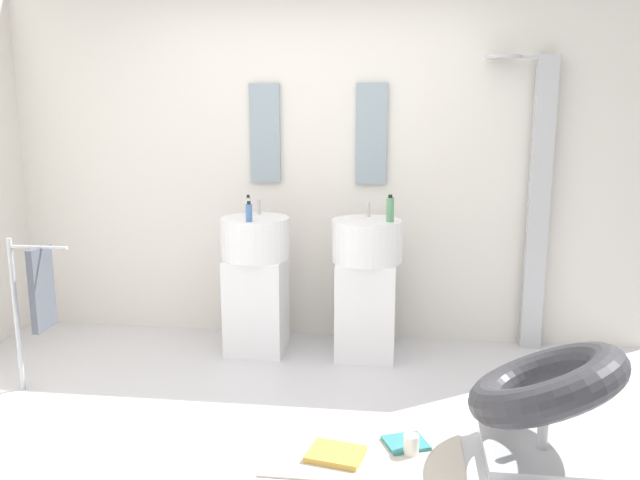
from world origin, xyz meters
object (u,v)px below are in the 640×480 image
Objects in this scene: coffee_mug at (411,444)px; soap_bottle_green at (390,209)px; soap_bottle_blue at (249,212)px; towel_rack at (38,292)px; magazine_ochre at (336,454)px; magazine_teal at (406,443)px; pedestal_sink_left at (256,280)px; lounge_chair at (546,393)px; pedestal_sink_right at (366,284)px; soap_bottle_clear at (248,206)px; shower_column at (537,199)px.

soap_bottle_green reaches higher than coffee_mug.
towel_rack is at bearing -149.25° from soap_bottle_blue.
magazine_ochre is 1.30× the size of magazine_teal.
soap_bottle_green is at bearing 6.63° from soap_bottle_blue.
pedestal_sink_left is 1.65m from magazine_ochre.
pedestal_sink_left is at bearing 107.69° from magazine_teal.
coffee_mug is (0.37, 0.08, 0.04)m from magazine_ochre.
soap_bottle_green reaches higher than towel_rack.
soap_bottle_green is (-0.79, 1.22, 0.69)m from lounge_chair.
lounge_chair is (0.94, -1.28, -0.17)m from pedestal_sink_right.
magazine_teal is (0.34, 0.16, -0.01)m from magazine_ochre.
pedestal_sink_left is 0.52m from soap_bottle_clear.
pedestal_sink_right is 3.97× the size of magazine_ochre.
soap_bottle_green is 0.93m from soap_bottle_blue.
coffee_mug is (0.03, -0.09, 0.04)m from magazine_teal.
towel_rack is (-2.85, 0.44, 0.28)m from lounge_chair.
pedestal_sink_right is at bearing 80.12° from magazine_teal.
pedestal_sink_right is 2.08m from towel_rack.
towel_rack is 2.02m from magazine_ochre.
towel_rack is at bearing 174.39° from magazine_ochre.
lounge_chair is at bearing -97.59° from shower_column.
towel_rack is 5.27× the size of soap_bottle_green.
pedestal_sink_left is 1.02× the size of lounge_chair.
magazine_teal is 1.45× the size of soap_bottle_clear.
soap_bottle_green is at bearing 96.95° from coffee_mug.
pedestal_sink_left is at bearing -56.44° from soap_bottle_clear.
soap_bottle_blue is at bearing -173.37° from soap_bottle_green.
pedestal_sink_left is at bearing -170.62° from shower_column.
soap_bottle_clear reaches higher than coffee_mug.
soap_bottle_clear is (-0.78, 1.51, 1.00)m from magazine_ochre.
coffee_mug is (-0.85, -1.64, -1.02)m from shower_column.
lounge_chair is at bearing -57.12° from soap_bottle_green.
pedestal_sink_right is 1.60m from lounge_chair.
shower_column is 1.07m from soap_bottle_green.
shower_column is 2.01m from soap_bottle_clear.
magazine_ochre is 1.97m from soap_bottle_clear.
lounge_chair is 7.67× the size of soap_bottle_blue.
soap_bottle_blue is (-0.93, -0.11, -0.02)m from soap_bottle_green.
towel_rack is 2.31m from magazine_teal.
towel_rack reaches higher than lounge_chair.
magazine_ochre is at bearing -125.31° from shower_column.
pedestal_sink_right is at bearing 103.08° from coffee_mug.
magazine_teal is at bearing -77.18° from pedestal_sink_right.
soap_bottle_clear reaches higher than magazine_teal.
lounge_chair is 1.61m from soap_bottle_green.
pedestal_sink_right is 1.49m from magazine_ochre.
soap_bottle_blue is (-1.05, 1.07, 1.00)m from magazine_teal.
shower_column reaches higher than towel_rack.
soap_bottle_blue is (-0.71, 1.24, 1.00)m from magazine_ochre.
soap_bottle_green is 1.33× the size of soap_bottle_blue.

